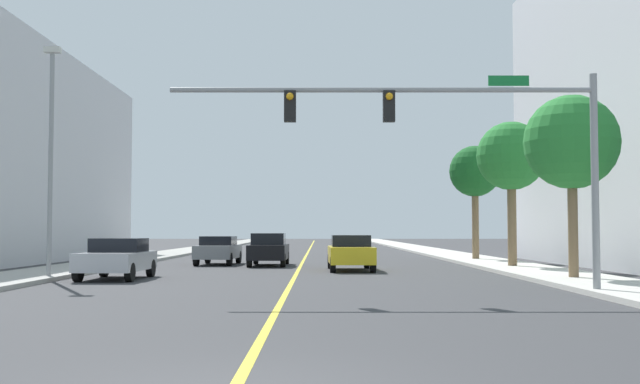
% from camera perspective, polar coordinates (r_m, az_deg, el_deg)
% --- Properties ---
extents(ground, '(192.00, 192.00, 0.00)m').
position_cam_1_polar(ground, '(50.09, -1.21, -4.82)').
color(ground, '#38383A').
extents(sidewalk_left, '(3.20, 168.00, 0.15)m').
position_cam_1_polar(sidewalk_left, '(51.16, -11.97, -4.63)').
color(sidewalk_left, '#9E9B93').
rests_on(sidewalk_left, ground).
extents(sidewalk_right, '(3.20, 168.00, 0.15)m').
position_cam_1_polar(sidewalk_right, '(50.81, 9.63, -4.67)').
color(sidewalk_right, beige).
rests_on(sidewalk_right, ground).
extents(lane_marking_center, '(0.16, 144.00, 0.01)m').
position_cam_1_polar(lane_marking_center, '(50.09, -1.21, -4.82)').
color(lane_marking_center, yellow).
rests_on(lane_marking_center, ground).
extents(traffic_signal_mast, '(11.55, 0.36, 5.79)m').
position_cam_1_polar(traffic_signal_mast, '(20.89, 9.90, 4.78)').
color(traffic_signal_mast, gray).
rests_on(traffic_signal_mast, sidewalk_right).
extents(street_lamp, '(0.56, 0.28, 7.96)m').
position_cam_1_polar(street_lamp, '(28.05, -19.65, 3.11)').
color(street_lamp, gray).
rests_on(street_lamp, sidewalk_left).
extents(palm_near, '(3.17, 3.17, 6.12)m').
position_cam_1_polar(palm_near, '(26.99, 18.18, 3.49)').
color(palm_near, brown).
rests_on(palm_near, sidewalk_right).
extents(palm_mid, '(3.04, 3.04, 6.37)m').
position_cam_1_polar(palm_mid, '(34.77, 13.98, 2.53)').
color(palm_mid, brown).
rests_on(palm_mid, sidewalk_right).
extents(palm_far, '(2.80, 2.80, 6.20)m').
position_cam_1_polar(palm_far, '(42.67, 11.38, 1.44)').
color(palm_far, brown).
rests_on(palm_far, sidewalk_right).
extents(car_silver, '(2.04, 3.94, 1.43)m').
position_cam_1_polar(car_silver, '(27.63, -15.10, -4.81)').
color(car_silver, '#BCBCC1').
rests_on(car_silver, ground).
extents(car_gray, '(1.97, 4.06, 1.41)m').
position_cam_1_polar(car_gray, '(38.15, -7.77, -4.31)').
color(car_gray, slate).
rests_on(car_gray, ground).
extents(car_black, '(1.80, 4.42, 1.56)m').
position_cam_1_polar(car_black, '(36.72, -3.99, -4.30)').
color(car_black, black).
rests_on(car_black, ground).
extents(car_yellow, '(1.91, 4.34, 1.50)m').
position_cam_1_polar(car_yellow, '(32.41, 2.16, -4.54)').
color(car_yellow, gold).
rests_on(car_yellow, ground).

